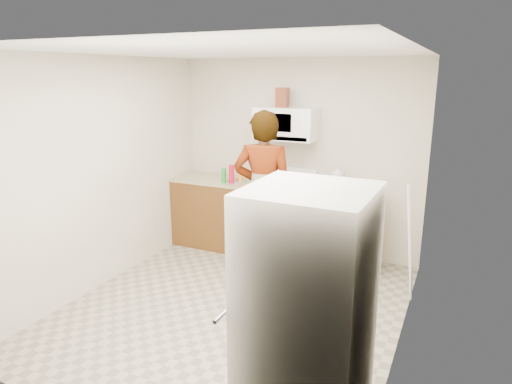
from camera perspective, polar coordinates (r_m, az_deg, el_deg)
The scene contains 20 objects.
floor at distance 4.80m, azimuth -2.62°, elevation -14.15°, with size 3.60×3.60×0.00m, color gray.
back_wall at distance 5.95m, azimuth 5.23°, elevation 4.31°, with size 3.20×0.02×2.50m, color beige.
right_wall at distance 3.89m, azimuth 18.44°, elevation -1.98°, with size 0.02×3.60×2.50m, color beige.
cabinet_left at distance 6.30m, azimuth -4.82°, elevation -2.59°, with size 1.12×0.62×0.90m, color brown.
counter_left at distance 6.18m, azimuth -4.92°, elevation 1.55°, with size 1.14×0.64×0.04m, color tan.
cabinet_right at distance 5.68m, azimuth 10.49°, elevation -4.73°, with size 0.80×0.62×0.90m, color brown.
counter_right at distance 5.55m, azimuth 10.71°, elevation -0.17°, with size 0.82×0.64×0.04m, color tan.
gas_range at distance 5.89m, azimuth 3.12°, elevation -3.43°, with size 0.76×0.65×1.13m.
microwave at distance 5.75m, azimuth 3.77°, elevation 8.51°, with size 0.76×0.38×0.40m, color white.
person at distance 5.25m, azimuth 0.95°, elevation -0.24°, with size 0.70×0.46×1.93m, color tan.
fridge at distance 2.86m, azimuth 6.32°, elevation -16.23°, with size 0.70×0.70×1.70m, color silver.
kettle at distance 5.68m, azimuth 10.10°, elevation 1.44°, with size 0.17×0.17×0.20m, color silver.
jug at distance 5.75m, azimuth 3.31°, elevation 11.72°, with size 0.14×0.14×0.24m, color #602916.
saucepan at distance 5.97m, azimuth 1.76°, elevation 2.01°, with size 0.19×0.19×0.11m, color silver.
tray at distance 5.59m, azimuth 3.43°, elevation 0.57°, with size 0.25×0.16×0.05m, color white.
bottle_spray at distance 5.87m, azimuth -3.07°, elevation 2.26°, with size 0.07×0.07×0.24m, color red.
bottle_hot_sauce at distance 5.94m, azimuth -1.98°, elevation 2.08°, with size 0.05×0.05×0.17m, color #FFA31C.
bottle_green_cap at distance 5.88m, azimuth -4.04°, elevation 2.04°, with size 0.06×0.06×0.20m, color #188925.
pot_lid at distance 5.99m, azimuth -2.36°, elevation 1.42°, with size 0.26×0.26×0.01m, color white.
broom at distance 4.83m, azimuth 18.67°, elevation -6.30°, with size 0.03×0.03×1.30m, color white.
Camera 1 is at (1.96, -3.72, 2.32)m, focal length 32.00 mm.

